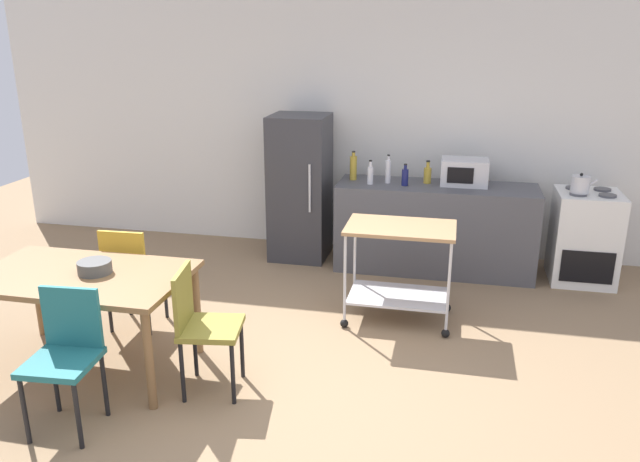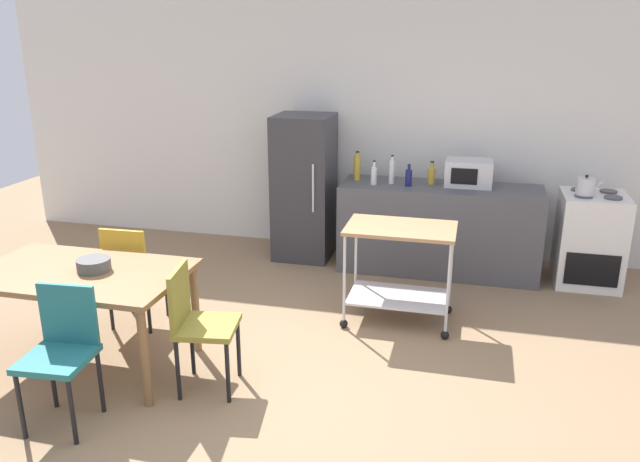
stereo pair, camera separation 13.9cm
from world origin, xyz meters
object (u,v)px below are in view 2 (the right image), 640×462
object	(u,v)px
refrigerator	(304,187)
chair_teal	(62,347)
kitchen_cart	(400,258)
microwave	(469,173)
bottle_wine	(392,171)
bottle_soy_sauce	(409,177)
bottle_olive_oil	(357,168)
fruit_bowl	(94,265)
bottle_sesame_oil	(431,175)
dining_table	(81,281)
chair_mustard	(132,269)
chair_olive	(197,320)
stove_oven	(590,239)
bottle_sparkling_water	(374,175)
kettle	(586,186)

from	to	relation	value
refrigerator	chair_teal	bearing A→B (deg)	-101.27
kitchen_cart	microwave	bearing A→B (deg)	69.85
bottle_wine	bottle_soy_sauce	size ratio (longest dim) A/B	1.33
bottle_olive_oil	fruit_bowl	xyz separation A→B (m)	(-1.42, -2.60, -0.24)
refrigerator	bottle_sesame_oil	distance (m)	1.36
dining_table	microwave	bearing A→B (deg)	45.17
refrigerator	chair_mustard	bearing A→B (deg)	-114.66
refrigerator	bottle_wine	size ratio (longest dim) A/B	5.30
chair_olive	bottle_soy_sauce	size ratio (longest dim) A/B	4.05
stove_oven	bottle_sesame_oil	distance (m)	1.65
bottle_sparkling_water	microwave	size ratio (longest dim) A/B	0.53
chair_mustard	chair_olive	distance (m)	1.19
microwave	kitchen_cart	bearing A→B (deg)	-110.15
refrigerator	bottle_sparkling_water	size ratio (longest dim) A/B	6.30
dining_table	bottle_sesame_oil	xyz separation A→B (m)	(2.28, 2.64, 0.32)
bottle_sparkling_water	bottle_wine	size ratio (longest dim) A/B	0.84
kettle	refrigerator	bearing A→B (deg)	176.30
chair_olive	bottle_olive_oil	bearing A→B (deg)	-20.99
chair_mustard	bottle_sparkling_water	xyz separation A→B (m)	(1.70, 1.82, 0.48)
bottle_sparkling_water	bottle_wine	distance (m)	0.19
chair_teal	stove_oven	xyz separation A→B (m)	(3.56, 3.23, -0.07)
stove_oven	bottle_olive_oil	size ratio (longest dim) A/B	3.07
kitchen_cart	bottle_soy_sauce	size ratio (longest dim) A/B	4.14
stove_oven	bottle_soy_sauce	bearing A→B (deg)	-177.16
stove_oven	fruit_bowl	world-z (taller)	stove_oven
microwave	kettle	size ratio (longest dim) A/B	1.92
bottle_sparkling_water	fruit_bowl	world-z (taller)	bottle_sparkling_water
stove_oven	dining_table	bearing A→B (deg)	-146.06
bottle_olive_oil	stove_oven	bearing A→B (deg)	-1.24
bottle_olive_oil	fruit_bowl	size ratio (longest dim) A/B	1.26
chair_teal	refrigerator	xyz separation A→B (m)	(0.66, 3.31, 0.26)
dining_table	bottle_sesame_oil	size ratio (longest dim) A/B	6.46
chair_teal	fruit_bowl	distance (m)	0.75
dining_table	bottle_sesame_oil	distance (m)	3.50
chair_teal	bottle_sparkling_water	world-z (taller)	bottle_sparkling_water
chair_olive	stove_oven	distance (m)	3.94
bottle_wine	kettle	distance (m)	1.83
stove_oven	kitchen_cart	size ratio (longest dim) A/B	1.01
bottle_sparkling_water	bottle_sesame_oil	xyz separation A→B (m)	(0.56, 0.17, -0.01)
kitchen_cart	fruit_bowl	size ratio (longest dim) A/B	3.83
bottle_soy_sauce	chair_teal	bearing A→B (deg)	-119.66
dining_table	bottle_sesame_oil	bearing A→B (deg)	49.21
chair_olive	bottle_soy_sauce	bearing A→B (deg)	-32.54
refrigerator	kettle	distance (m)	2.80
dining_table	kitchen_cart	size ratio (longest dim) A/B	1.65
stove_oven	bottle_wine	distance (m)	2.03
fruit_bowl	bottle_wine	bearing A→B (deg)	54.73
chair_olive	bottle_sparkling_water	xyz separation A→B (m)	(0.78, 2.57, 0.48)
refrigerator	fruit_bowl	size ratio (longest dim) A/B	6.53
kitchen_cart	bottle_soy_sauce	xyz separation A→B (m)	(-0.08, 1.20, 0.42)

